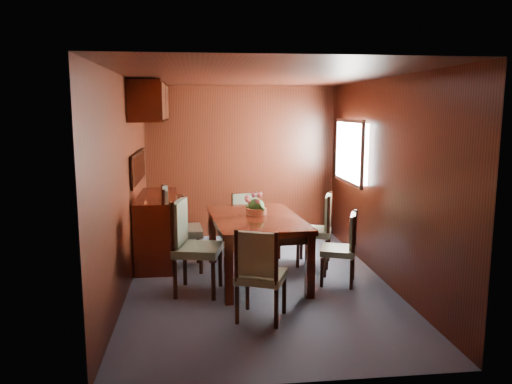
{
  "coord_description": "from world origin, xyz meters",
  "views": [
    {
      "loc": [
        -0.69,
        -5.65,
        2.03
      ],
      "look_at": [
        0.0,
        0.22,
        1.05
      ],
      "focal_mm": 35.0,
      "sensor_mm": 36.0,
      "label": 1
    }
  ],
  "objects": [
    {
      "name": "ground",
      "position": [
        0.0,
        0.0,
        0.0
      ],
      "size": [
        4.5,
        4.5,
        0.0
      ],
      "primitive_type": "plane",
      "color": "#3D4454",
      "rests_on": "ground"
    },
    {
      "name": "room_shell",
      "position": [
        -0.1,
        0.33,
        1.63
      ],
      "size": [
        3.06,
        4.52,
        2.41
      ],
      "color": "black",
      "rests_on": "ground"
    },
    {
      "name": "sideboard",
      "position": [
        -1.25,
        1.0,
        0.45
      ],
      "size": [
        0.48,
        1.4,
        0.9
      ],
      "primitive_type": "cube",
      "color": "black",
      "rests_on": "ground"
    },
    {
      "name": "dining_table",
      "position": [
        -0.01,
        0.14,
        0.66
      ],
      "size": [
        1.15,
        1.71,
        0.77
      ],
      "rotation": [
        0.0,
        0.0,
        0.08
      ],
      "color": "black",
      "rests_on": "ground"
    },
    {
      "name": "chair_left_near",
      "position": [
        -0.79,
        -0.25,
        0.59
      ],
      "size": [
        0.58,
        0.6,
        1.07
      ],
      "rotation": [
        0.0,
        0.0,
        -1.79
      ],
      "color": "black",
      "rests_on": "ground"
    },
    {
      "name": "chair_left_far",
      "position": [
        -0.98,
        0.59,
        0.6
      ],
      "size": [
        0.53,
        0.55,
        1.08
      ],
      "rotation": [
        0.0,
        0.0,
        -1.5
      ],
      "color": "black",
      "rests_on": "ground"
    },
    {
      "name": "chair_right_near",
      "position": [
        0.99,
        -0.18,
        0.48
      ],
      "size": [
        0.51,
        0.52,
        0.86
      ],
      "rotation": [
        0.0,
        0.0,
        1.22
      ],
      "color": "black",
      "rests_on": "ground"
    },
    {
      "name": "chair_right_far",
      "position": [
        0.88,
        0.58,
        0.53
      ],
      "size": [
        0.55,
        0.57,
        0.95
      ],
      "rotation": [
        0.0,
        0.0,
        1.25
      ],
      "color": "black",
      "rests_on": "ground"
    },
    {
      "name": "chair_head",
      "position": [
        -0.13,
        -1.12,
        0.52
      ],
      "size": [
        0.57,
        0.56,
        0.93
      ],
      "rotation": [
        0.0,
        0.0,
        -0.38
      ],
      "color": "black",
      "rests_on": "ground"
    },
    {
      "name": "chair_foot",
      "position": [
        -0.01,
        1.21,
        0.48
      ],
      "size": [
        0.49,
        0.47,
        0.87
      ],
      "rotation": [
        0.0,
        0.0,
        3.36
      ],
      "color": "black",
      "rests_on": "ground"
    },
    {
      "name": "flower_centerpiece",
      "position": [
        0.01,
        0.27,
        0.9
      ],
      "size": [
        0.27,
        0.27,
        0.27
      ],
      "color": "#C3633B",
      "rests_on": "dining_table"
    }
  ]
}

